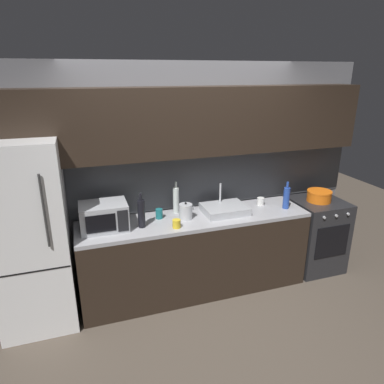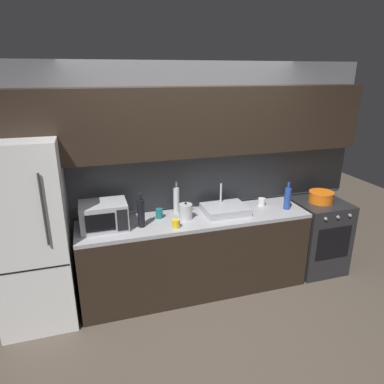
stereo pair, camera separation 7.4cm
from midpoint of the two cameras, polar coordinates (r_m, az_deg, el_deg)
name	(u,v)px [view 2 (the right image)]	position (r m, az deg, el deg)	size (l,w,h in m)	color
ground_plane	(225,343)	(3.54, 6.06, -23.45)	(10.00, 10.00, 0.00)	#4C4238
back_wall	(188,153)	(3.82, -0.16, 6.48)	(4.26, 0.44, 2.50)	slate
counter_run	(196,254)	(3.96, 1.14, -10.19)	(2.52, 0.60, 0.90)	black
refrigerator	(31,235)	(3.62, -24.40, -6.50)	(0.68, 0.69, 1.85)	white
oven_range	(317,235)	(4.65, 20.31, -6.72)	(0.60, 0.62, 0.90)	#232326
microwave	(104,216)	(3.56, -13.74, -3.78)	(0.46, 0.35, 0.27)	#A8AAAF
sink_basin	(225,209)	(3.88, 5.97, -2.84)	(0.48, 0.38, 0.30)	#ADAFB5
kettle	(186,211)	(3.70, -0.46, -3.20)	(0.18, 0.14, 0.19)	#B7BABF
wine_bottle_dark	(141,213)	(3.52, -7.78, -3.40)	(0.07, 0.07, 0.36)	black
wine_bottle_blue	(287,198)	(4.09, 15.91, -1.00)	(0.07, 0.07, 0.32)	#234299
wine_bottle_clear	(176,200)	(3.84, -2.03, -1.25)	(0.07, 0.07, 0.36)	silver
mug_yellow	(176,224)	(3.50, -2.04, -5.21)	(0.08, 0.08, 0.09)	gold
mug_white	(262,202)	(4.16, 11.87, -1.60)	(0.08, 0.08, 0.09)	silver
mug_teal	(159,213)	(3.73, -4.85, -3.53)	(0.07, 0.07, 0.11)	#19666B
cooking_pot	(321,197)	(4.46, 20.89, -0.75)	(0.29, 0.29, 0.13)	orange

